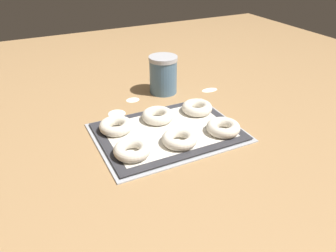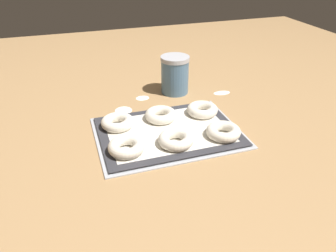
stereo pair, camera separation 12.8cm
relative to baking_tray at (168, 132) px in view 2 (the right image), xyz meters
name	(u,v)px [view 2 (the right image)]	position (x,y,z in m)	size (l,w,h in m)	color
ground_plane	(175,135)	(0.02, -0.01, 0.00)	(2.80, 2.80, 0.00)	#A87F51
baking_tray	(168,132)	(0.00, 0.00, 0.00)	(0.46, 0.34, 0.01)	#B2B5BA
baking_mat	(168,131)	(0.00, 0.00, 0.01)	(0.43, 0.32, 0.00)	#333338
bagel_front_left	(126,147)	(-0.15, -0.07, 0.02)	(0.11, 0.11, 0.03)	silver
bagel_front_center	(176,139)	(0.00, -0.08, 0.02)	(0.11, 0.11, 0.03)	silver
bagel_front_right	(223,131)	(0.15, -0.09, 0.02)	(0.11, 0.11, 0.03)	silver
bagel_back_left	(118,122)	(-0.15, 0.07, 0.02)	(0.11, 0.11, 0.03)	silver
bagel_back_center	(161,115)	(0.00, 0.08, 0.02)	(0.11, 0.11, 0.03)	silver
bagel_back_right	(202,110)	(0.15, 0.07, 0.02)	(0.11, 0.11, 0.03)	silver
flour_canister	(175,75)	(0.13, 0.30, 0.07)	(0.11, 0.11, 0.15)	slate
flour_patch_near	(142,98)	(-0.01, 0.28, 0.00)	(0.05, 0.04, 0.00)	white
flour_patch_far	(222,93)	(0.30, 0.23, 0.00)	(0.07, 0.04, 0.00)	white
flour_patch_side	(123,110)	(-0.10, 0.20, 0.00)	(0.06, 0.06, 0.00)	white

